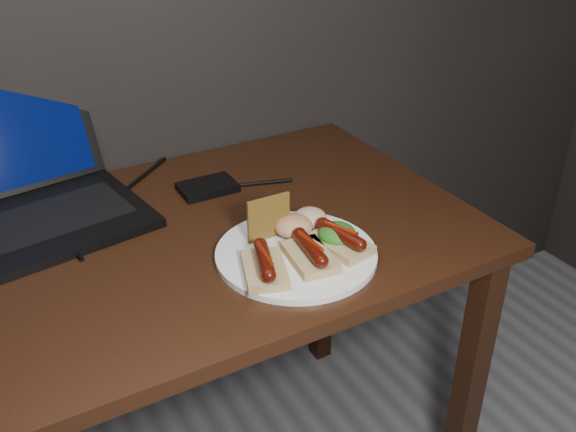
# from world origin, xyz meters

# --- Properties ---
(desk) EXTENTS (1.40, 0.70, 0.75)m
(desk) POSITION_xyz_m (0.00, 1.38, 0.66)
(desk) COLOR #36190D
(desk) RESTS_ON ground
(laptop) EXTENTS (0.46, 0.43, 0.25)m
(laptop) POSITION_xyz_m (-0.11, 1.60, 0.80)
(laptop) COLOR black
(laptop) RESTS_ON desk
(hard_drive) EXTENTS (0.12, 0.08, 0.02)m
(hard_drive) POSITION_xyz_m (0.25, 1.53, 0.76)
(hard_drive) COLOR black
(hard_drive) RESTS_ON desk
(desk_cables) EXTENTS (0.97, 0.37, 0.01)m
(desk_cables) POSITION_xyz_m (-0.04, 1.53, 0.75)
(desk_cables) COLOR black
(desk_cables) RESTS_ON desk
(plate) EXTENTS (0.37, 0.37, 0.01)m
(plate) POSITION_xyz_m (0.29, 1.21, 0.76)
(plate) COLOR white
(plate) RESTS_ON desk
(bread_sausage_left) EXTENTS (0.10, 0.13, 0.04)m
(bread_sausage_left) POSITION_xyz_m (0.21, 1.18, 0.78)
(bread_sausage_left) COLOR #D7B87E
(bread_sausage_left) RESTS_ON plate
(bread_sausage_center) EXTENTS (0.08, 0.12, 0.04)m
(bread_sausage_center) POSITION_xyz_m (0.29, 1.17, 0.78)
(bread_sausage_center) COLOR #D7B87E
(bread_sausage_center) RESTS_ON plate
(bread_sausage_right) EXTENTS (0.09, 0.13, 0.04)m
(bread_sausage_right) POSITION_xyz_m (0.36, 1.19, 0.78)
(bread_sausage_right) COLOR #D7B87E
(bread_sausage_right) RESTS_ON plate
(crispbread) EXTENTS (0.08, 0.01, 0.08)m
(crispbread) POSITION_xyz_m (0.27, 1.28, 0.80)
(crispbread) COLOR olive
(crispbread) RESTS_ON plate
(salad_greens) EXTENTS (0.07, 0.07, 0.04)m
(salad_greens) POSITION_xyz_m (0.37, 1.20, 0.78)
(salad_greens) COLOR #175310
(salad_greens) RESTS_ON plate
(salsa_mound) EXTENTS (0.07, 0.07, 0.04)m
(salsa_mound) POSITION_xyz_m (0.31, 1.26, 0.78)
(salsa_mound) COLOR #AB2E11
(salsa_mound) RESTS_ON plate
(coleslaw_mound) EXTENTS (0.06, 0.06, 0.04)m
(coleslaw_mound) POSITION_xyz_m (0.36, 1.28, 0.78)
(coleslaw_mound) COLOR beige
(coleslaw_mound) RESTS_ON plate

